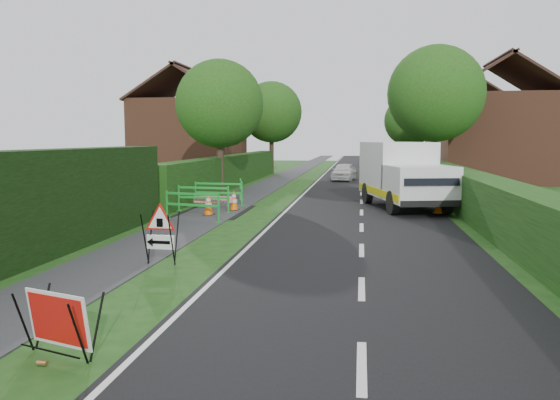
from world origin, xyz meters
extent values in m
plane|color=#194413|center=(0.00, 0.00, 0.00)|extent=(120.00, 120.00, 0.00)
cube|color=black|center=(2.50, 35.00, 0.00)|extent=(6.00, 90.00, 0.02)
cube|color=#2D2D30|center=(-3.00, 35.00, 0.01)|extent=(2.00, 90.00, 0.02)
cube|color=#14380F|center=(-5.00, 22.00, 0.00)|extent=(1.00, 24.00, 1.80)
cube|color=#14380F|center=(6.50, 16.00, 0.00)|extent=(1.20, 50.00, 1.50)
cube|color=brown|center=(-10.00, 30.00, 2.75)|extent=(7.00, 7.00, 5.50)
cube|color=#331E19|center=(-11.75, 30.00, 6.59)|extent=(4.00, 7.40, 2.58)
cube|color=#331E19|center=(-8.25, 30.00, 6.59)|extent=(4.00, 7.40, 2.58)
cube|color=#331E19|center=(-10.00, 30.00, 7.69)|extent=(0.25, 7.40, 0.18)
cube|color=brown|center=(11.00, 28.00, 2.75)|extent=(7.00, 7.00, 5.50)
cube|color=#331E19|center=(9.25, 28.00, 6.59)|extent=(4.00, 7.40, 2.58)
cube|color=#331E19|center=(12.75, 28.00, 6.59)|extent=(4.00, 7.40, 2.58)
cube|color=#331E19|center=(11.00, 28.00, 7.69)|extent=(0.25, 7.40, 0.18)
cube|color=brown|center=(12.00, 42.00, 2.75)|extent=(7.00, 7.00, 5.50)
cube|color=#331E19|center=(10.25, 42.00, 6.59)|extent=(4.00, 7.40, 2.58)
cube|color=#331E19|center=(13.75, 42.00, 6.59)|extent=(4.00, 7.40, 2.58)
cube|color=#331E19|center=(12.00, 42.00, 7.69)|extent=(0.25, 7.40, 0.18)
cylinder|color=#2D2116|center=(-4.60, 18.00, 1.31)|extent=(0.36, 0.36, 2.62)
sphere|color=#213C10|center=(-4.60, 18.00, 4.50)|extent=(4.40, 4.40, 4.40)
cylinder|color=#2D2116|center=(6.40, 22.00, 1.49)|extent=(0.36, 0.36, 2.97)
sphere|color=#213C10|center=(6.40, 22.00, 5.18)|extent=(5.20, 5.20, 5.20)
cylinder|color=#2D2116|center=(-4.60, 34.00, 1.40)|extent=(0.36, 0.36, 2.80)
sphere|color=#213C10|center=(-4.60, 34.00, 4.84)|extent=(4.80, 4.80, 4.80)
cylinder|color=#2D2116|center=(6.40, 38.00, 1.22)|extent=(0.36, 0.36, 2.45)
sphere|color=#213C10|center=(6.40, 38.00, 4.23)|extent=(4.20, 4.20, 4.20)
cylinder|color=black|center=(-1.77, -2.72, 0.43)|extent=(0.12, 0.29, 0.83)
cylinder|color=black|center=(-1.68, -2.43, 0.43)|extent=(0.12, 0.29, 0.83)
cylinder|color=black|center=(-0.86, -3.01, 0.43)|extent=(0.12, 0.29, 0.83)
cylinder|color=black|center=(-0.77, -2.72, 0.43)|extent=(0.12, 0.29, 0.83)
cylinder|color=black|center=(-1.32, -2.88, 0.14)|extent=(0.97, 0.33, 0.02)
cube|color=white|center=(-1.28, -2.74, 0.50)|extent=(1.00, 0.43, 0.72)
cube|color=red|center=(-1.28, -2.75, 0.50)|extent=(0.91, 0.38, 0.63)
cylinder|color=black|center=(-2.16, 2.19, 0.59)|extent=(0.05, 0.36, 1.15)
cylinder|color=black|center=(-2.14, 2.47, 0.59)|extent=(0.05, 0.36, 1.15)
cylinder|color=black|center=(-1.54, 2.15, 0.59)|extent=(0.05, 0.36, 1.15)
cylinder|color=black|center=(-1.52, 2.44, 0.59)|extent=(0.05, 0.36, 1.15)
cube|color=white|center=(-1.84, 2.29, 0.52)|extent=(0.64, 0.06, 0.31)
cube|color=black|center=(-1.84, 2.28, 0.52)|extent=(0.45, 0.04, 0.07)
cone|color=black|center=(-2.09, 2.29, 0.52)|extent=(0.15, 0.19, 0.19)
cube|color=black|center=(-1.84, 2.27, 0.95)|extent=(0.14, 0.02, 0.19)
cube|color=silver|center=(3.91, 14.01, 1.54)|extent=(3.04, 4.03, 2.15)
cube|color=silver|center=(4.57, 11.37, 1.13)|extent=(2.73, 2.79, 1.31)
cube|color=black|center=(4.84, 10.29, 1.45)|extent=(1.96, 0.72, 0.60)
cube|color=yellow|center=(3.07, 12.73, 0.69)|extent=(1.37, 5.35, 0.27)
cube|color=yellow|center=(5.25, 13.27, 0.69)|extent=(1.37, 5.35, 0.27)
cube|color=black|center=(4.84, 10.30, 0.53)|extent=(2.15, 0.66, 0.22)
cylinder|color=black|center=(3.61, 11.07, 0.45)|extent=(0.48, 0.93, 0.89)
cylinder|color=black|center=(5.56, 11.56, 0.45)|extent=(0.48, 0.93, 0.89)
cylinder|color=black|center=(2.74, 14.55, 0.45)|extent=(0.48, 0.93, 0.89)
cylinder|color=black|center=(4.68, 15.04, 0.45)|extent=(0.48, 0.93, 0.89)
cube|color=black|center=(5.29, 11.61, 0.02)|extent=(0.38, 0.38, 0.04)
cone|color=#FF6708|center=(5.29, 11.61, 0.42)|extent=(0.32, 0.32, 0.75)
cylinder|color=white|center=(5.29, 11.61, 0.38)|extent=(0.25, 0.25, 0.14)
cylinder|color=white|center=(5.29, 11.61, 0.56)|extent=(0.17, 0.17, 0.10)
cube|color=black|center=(4.94, 13.70, 0.02)|extent=(0.38, 0.38, 0.04)
cone|color=#FF6708|center=(4.94, 13.70, 0.42)|extent=(0.32, 0.32, 0.75)
cylinder|color=white|center=(4.94, 13.70, 0.38)|extent=(0.25, 0.25, 0.14)
cylinder|color=white|center=(4.94, 13.70, 0.56)|extent=(0.17, 0.17, 0.10)
cube|color=black|center=(4.76, 15.89, 0.02)|extent=(0.38, 0.38, 0.04)
cone|color=#FF6708|center=(4.76, 15.89, 0.42)|extent=(0.32, 0.32, 0.75)
cylinder|color=white|center=(4.76, 15.89, 0.38)|extent=(0.25, 0.25, 0.14)
cylinder|color=white|center=(4.76, 15.89, 0.56)|extent=(0.17, 0.17, 0.10)
cube|color=black|center=(-2.97, 10.04, 0.02)|extent=(0.38, 0.38, 0.04)
cone|color=#FF6708|center=(-2.97, 10.04, 0.42)|extent=(0.32, 0.32, 0.75)
cylinder|color=white|center=(-2.97, 10.04, 0.38)|extent=(0.25, 0.25, 0.14)
cylinder|color=white|center=(-2.97, 10.04, 0.56)|extent=(0.17, 0.17, 0.10)
cube|color=black|center=(-2.37, 11.46, 0.02)|extent=(0.38, 0.38, 0.04)
cone|color=#FF6708|center=(-2.37, 11.46, 0.42)|extent=(0.32, 0.32, 0.75)
cylinder|color=white|center=(-2.37, 11.46, 0.38)|extent=(0.25, 0.25, 0.14)
cylinder|color=white|center=(-2.37, 11.46, 0.56)|extent=(0.17, 0.17, 0.10)
cube|color=green|center=(-4.08, 8.82, 0.50)|extent=(0.06, 0.06, 1.00)
cube|color=green|center=(-2.14, 8.34, 0.50)|extent=(0.06, 0.06, 1.00)
cube|color=green|center=(-3.11, 8.58, 0.92)|extent=(1.95, 0.53, 0.08)
cube|color=green|center=(-3.11, 8.58, 0.55)|extent=(1.95, 0.53, 0.08)
cube|color=green|center=(-4.08, 8.82, 0.02)|extent=(0.14, 0.35, 0.04)
cube|color=green|center=(-2.14, 8.34, 0.02)|extent=(0.14, 0.35, 0.04)
cube|color=green|center=(-4.40, 10.97, 0.50)|extent=(0.06, 0.06, 1.00)
cube|color=green|center=(-2.41, 10.76, 0.50)|extent=(0.06, 0.06, 1.00)
cube|color=green|center=(-3.40, 10.87, 0.92)|extent=(1.99, 0.26, 0.08)
cube|color=green|center=(-3.40, 10.87, 0.55)|extent=(1.99, 0.26, 0.08)
cube|color=green|center=(-4.40, 10.97, 0.02)|extent=(0.10, 0.35, 0.04)
cube|color=green|center=(-2.41, 10.76, 0.02)|extent=(0.10, 0.35, 0.04)
cube|color=green|center=(-4.31, 12.83, 0.50)|extent=(0.05, 0.05, 1.00)
cube|color=green|center=(-2.32, 12.70, 0.50)|extent=(0.05, 0.05, 1.00)
cube|color=green|center=(-3.32, 12.77, 0.92)|extent=(2.00, 0.19, 0.08)
cube|color=green|center=(-3.32, 12.77, 0.55)|extent=(2.00, 0.19, 0.08)
cube|color=green|center=(-4.31, 12.83, 0.02)|extent=(0.08, 0.35, 0.04)
cube|color=green|center=(-2.32, 12.70, 0.02)|extent=(0.08, 0.35, 0.04)
cube|color=green|center=(-2.37, 12.94, 0.50)|extent=(0.06, 0.06, 1.00)
cube|color=green|center=(-2.88, 14.87, 0.50)|extent=(0.06, 0.06, 1.00)
cube|color=green|center=(-2.62, 13.91, 0.92)|extent=(0.56, 1.95, 0.08)
cube|color=green|center=(-2.62, 13.91, 0.55)|extent=(0.56, 1.95, 0.08)
cube|color=green|center=(-2.37, 12.94, 0.02)|extent=(0.35, 0.15, 0.04)
cube|color=green|center=(-2.88, 14.87, 0.02)|extent=(0.35, 0.15, 0.04)
cube|color=red|center=(-3.11, 11.18, 0.00)|extent=(1.50, 0.16, 0.25)
cylinder|color=#BF7F4C|center=(-1.36, -3.00, 0.00)|extent=(0.12, 0.07, 0.07)
imported|color=silver|center=(1.34, 27.35, 0.58)|extent=(1.79, 3.56, 1.17)
camera|label=1|loc=(2.45, -8.88, 2.76)|focal=35.00mm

